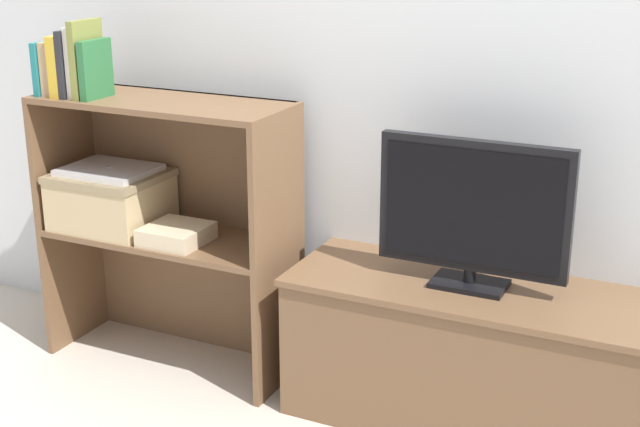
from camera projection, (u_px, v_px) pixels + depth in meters
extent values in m
plane|color=#BCB2A3|center=(297.00, 417.00, 2.82)|extent=(16.00, 16.00, 0.00)
cube|color=silver|center=(357.00, 18.00, 2.81)|extent=(10.00, 0.05, 2.40)
cube|color=brown|center=(465.00, 359.00, 2.72)|extent=(1.07, 0.40, 0.44)
cube|color=brown|center=(469.00, 289.00, 2.65)|extent=(1.09, 0.42, 0.02)
cube|color=black|center=(469.00, 284.00, 2.65)|extent=(0.22, 0.14, 0.02)
cylinder|color=black|center=(470.00, 275.00, 2.64)|extent=(0.04, 0.04, 0.04)
cube|color=black|center=(474.00, 206.00, 2.57)|extent=(0.57, 0.04, 0.39)
cube|color=black|center=(472.00, 208.00, 2.55)|extent=(0.52, 0.00, 0.34)
cube|color=brown|center=(76.00, 277.00, 3.30)|extent=(0.02, 0.34, 0.47)
cube|color=brown|center=(280.00, 320.00, 2.95)|extent=(0.02, 0.34, 0.47)
cube|color=brown|center=(197.00, 281.00, 3.26)|extent=(0.83, 0.02, 0.47)
cube|color=brown|center=(169.00, 236.00, 3.05)|extent=(0.83, 0.34, 0.02)
cube|color=brown|center=(65.00, 154.00, 3.15)|extent=(0.02, 0.34, 0.46)
cube|color=brown|center=(277.00, 184.00, 2.80)|extent=(0.02, 0.34, 0.46)
cube|color=brown|center=(191.00, 157.00, 3.11)|extent=(0.83, 0.02, 0.46)
cube|color=brown|center=(161.00, 103.00, 2.90)|extent=(0.83, 0.34, 0.02)
cube|color=#1E7075|center=(49.00, 67.00, 2.97)|extent=(0.02, 0.14, 0.18)
cube|color=tan|center=(57.00, 68.00, 2.96)|extent=(0.04, 0.13, 0.18)
cube|color=gold|center=(66.00, 65.00, 2.94)|extent=(0.04, 0.15, 0.20)
cube|color=#232328|center=(74.00, 63.00, 2.92)|extent=(0.02, 0.15, 0.22)
cube|color=silver|center=(80.00, 62.00, 2.91)|extent=(0.02, 0.13, 0.23)
cube|color=olive|center=(87.00, 59.00, 2.90)|extent=(0.03, 0.15, 0.25)
cube|color=#286638|center=(96.00, 69.00, 2.89)|extent=(0.03, 0.14, 0.19)
cube|color=tan|center=(112.00, 199.00, 3.09)|extent=(0.35, 0.30, 0.19)
cube|color=#917E5B|center=(110.00, 176.00, 3.07)|extent=(0.36, 0.31, 0.02)
cube|color=#BCBCC1|center=(109.00, 170.00, 3.06)|extent=(0.30, 0.24, 0.02)
cylinder|color=#99999E|center=(109.00, 167.00, 3.06)|extent=(0.02, 0.02, 0.00)
cube|color=beige|center=(176.00, 234.00, 2.96)|extent=(0.20, 0.20, 0.06)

